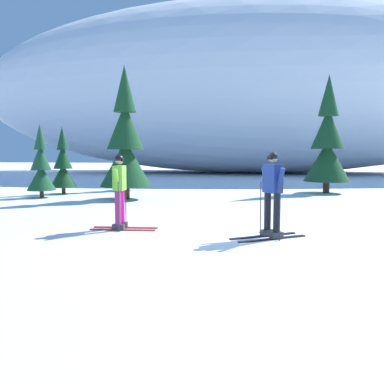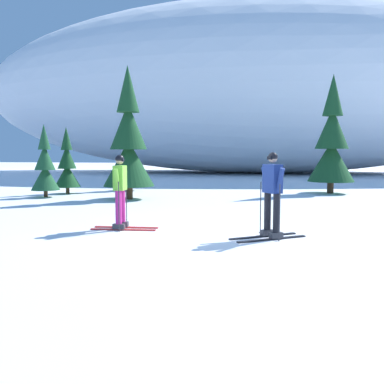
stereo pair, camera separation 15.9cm
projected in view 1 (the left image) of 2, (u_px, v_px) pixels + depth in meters
ground_plane at (207, 235)px, 9.59m from camera, size 120.00×120.00×0.00m
skier_lime_jacket at (120, 190)px, 10.17m from camera, size 1.60×0.78×1.79m
skier_navy_jacket at (272, 193)px, 9.16m from camera, size 1.65×1.28×1.85m
pine_tree_far_left at (41, 167)px, 17.26m from camera, size 1.15×1.15×2.98m
pine_tree_center_left at (63, 166)px, 18.76m from camera, size 1.14×1.14×2.96m
pine_tree_center at (124, 161)px, 20.32m from camera, size 1.29×1.29×3.34m
pine_tree_center_right at (125, 144)px, 16.53m from camera, size 2.00×2.00×5.18m
pine_tree_far_right at (327, 144)px, 19.06m from camera, size 2.04×2.04×5.28m
snow_ridge_background at (252, 90)px, 36.87m from camera, size 49.22×20.58×14.47m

